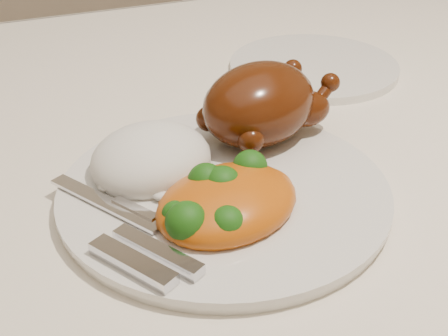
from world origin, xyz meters
name	(u,v)px	position (x,y,z in m)	size (l,w,h in m)	color
dining_table	(207,239)	(0.00, 0.00, 0.67)	(1.60, 0.90, 0.76)	brown
tablecloth	(206,182)	(0.00, 0.00, 0.74)	(1.73, 1.03, 0.18)	#EEE2CD
dinner_plate	(224,193)	(-0.01, -0.07, 0.77)	(0.29, 0.29, 0.01)	silver
side_plate	(314,66)	(0.21, 0.16, 0.77)	(0.22, 0.22, 0.01)	silver
roast_chicken	(262,103)	(0.06, 0.00, 0.82)	(0.17, 0.13, 0.08)	#4B1908
rice_mound	(151,160)	(-0.06, -0.02, 0.79)	(0.15, 0.14, 0.06)	white
mac_and_cheese	(226,200)	(-0.02, -0.11, 0.79)	(0.15, 0.14, 0.05)	#B74F0B
cutlery	(134,237)	(-0.11, -0.12, 0.79)	(0.09, 0.18, 0.01)	silver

